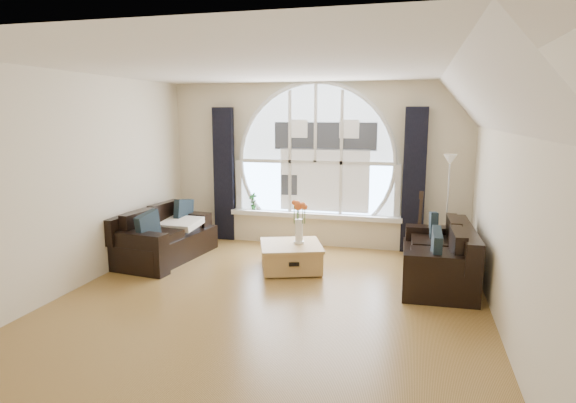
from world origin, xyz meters
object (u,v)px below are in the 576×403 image
at_px(sofa_right, 438,253).
at_px(vase_flowers, 299,216).
at_px(guitar, 420,224).
at_px(floor_lamp, 447,207).
at_px(potted_plant, 253,201).
at_px(sofa_left, 165,233).
at_px(coffee_chest, 291,255).

bearing_deg(sofa_right, vase_flowers, 174.58).
bearing_deg(vase_flowers, guitar, 30.28).
bearing_deg(floor_lamp, potted_plant, 175.39).
bearing_deg(sofa_left, floor_lamp, 22.42).
xyz_separation_m(coffee_chest, vase_flowers, (0.10, 0.08, 0.56)).
bearing_deg(potted_plant, guitar, -7.10).
distance_m(sofa_left, vase_flowers, 2.12).
bearing_deg(sofa_left, vase_flowers, 8.66).
bearing_deg(sofa_left, sofa_right, 6.41).
relative_size(coffee_chest, guitar, 0.80).
distance_m(sofa_left, floor_lamp, 4.31).
relative_size(coffee_chest, potted_plant, 2.86).
distance_m(sofa_right, coffee_chest, 2.00).
xyz_separation_m(sofa_left, sofa_right, (3.99, -0.08, 0.00)).
bearing_deg(potted_plant, sofa_left, -125.07).
relative_size(floor_lamp, potted_plant, 5.43).
xyz_separation_m(vase_flowers, floor_lamp, (2.06, 1.06, 0.04)).
xyz_separation_m(vase_flowers, potted_plant, (-1.14, 1.32, -0.07)).
height_order(sofa_left, vase_flowers, vase_flowers).
height_order(sofa_right, potted_plant, potted_plant).
bearing_deg(vase_flowers, sofa_right, -3.56).
height_order(coffee_chest, vase_flowers, vase_flowers).
bearing_deg(vase_flowers, coffee_chest, -141.28).
bearing_deg(guitar, sofa_right, -69.25).
relative_size(sofa_left, floor_lamp, 1.06).
xyz_separation_m(coffee_chest, floor_lamp, (2.15, 1.14, 0.59)).
distance_m(coffee_chest, guitar, 2.08).
height_order(sofa_left, floor_lamp, floor_lamp).
bearing_deg(coffee_chest, potted_plant, 106.65).
bearing_deg(floor_lamp, vase_flowers, -152.66).
bearing_deg(sofa_right, potted_plant, 152.73).
xyz_separation_m(sofa_left, vase_flowers, (2.09, 0.04, 0.36)).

